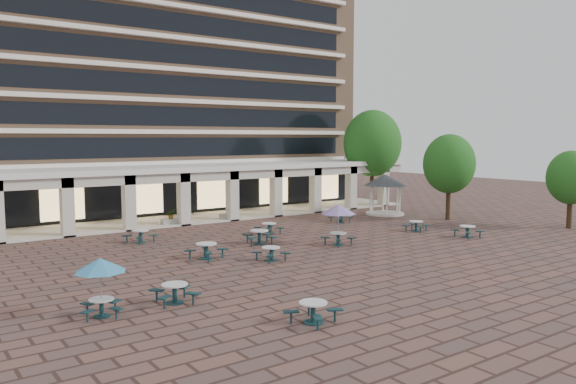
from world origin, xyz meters
The scene contains 21 objects.
ground centered at (0.00, 0.00, 0.00)m, with size 120.00×120.00×0.00m, color brown.
apartment_building centered at (0.00, 25.47, 12.60)m, with size 40.00×15.50×25.20m.
retail_arcade centered at (0.00, 14.80, 3.00)m, with size 42.00×6.60×4.40m.
picnic_table_0 centered at (-11.08, -5.87, 0.47)m, with size 1.94×1.94×0.79m.
picnic_table_1 centered at (-8.07, -11.00, 0.46)m, with size 2.06×2.06×0.77m.
picnic_table_3 centered at (10.97, -3.36, 0.46)m, with size 1.86×1.86×0.78m.
picnic_table_4 centered at (-14.00, -5.88, 1.86)m, with size 1.90×1.90×2.19m.
picnic_table_5 centered at (-1.54, 2.74, 0.52)m, with size 2.32×2.32×0.86m.
picnic_table_6 centered at (2.24, -0.38, 2.12)m, with size 2.17×2.17×2.50m.
picnic_table_7 centered at (10.08, 0.30, 0.43)m, with size 1.95×1.95×0.73m.
picnic_table_8 centered at (-3.61, -1.65, 0.45)m, with size 1.77×1.77×0.75m.
picnic_table_9 centered at (-6.21, 0.82, 0.51)m, with size 2.37×2.37×0.86m.
picnic_table_10 centered at (0.99, 5.45, 0.45)m, with size 1.70×1.70×0.76m.
picnic_table_12 centered at (-7.40, 7.51, 0.48)m, with size 2.13×2.13×0.80m.
picnic_table_13 centered at (8.39, 6.50, 0.43)m, with size 1.72×1.72×0.72m.
gazebo centered at (14.58, 7.81, 2.59)m, with size 3.69×3.69×3.44m.
tree_east_a centered at (16.53, 2.68, 4.50)m, with size 4.14×4.14×6.90m.
tree_east_b centered at (20.23, -5.30, 3.71)m, with size 3.42×3.42×5.69m.
tree_east_c centered at (17.93, 12.92, 6.06)m, with size 5.56×5.56×9.27m.
planter_left centered at (-2.94, 12.90, 0.48)m, with size 1.50×0.71×1.22m.
planter_right centered at (2.08, 12.90, 0.53)m, with size 1.50×0.70×1.29m.
Camera 1 is at (-20.16, -26.35, 6.61)m, focal length 35.00 mm.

